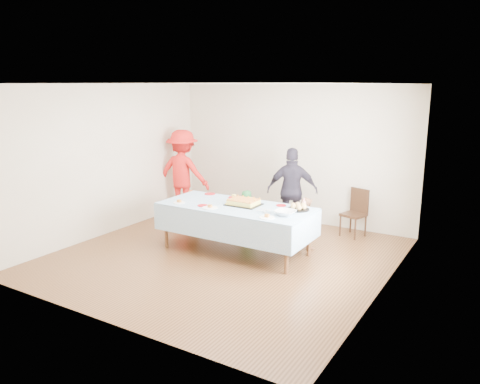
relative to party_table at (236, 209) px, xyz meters
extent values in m
plane|color=#462914|center=(-0.05, -0.29, -0.72)|extent=(5.00, 5.00, 0.00)
cube|color=beige|center=(-0.05, 2.21, 0.63)|extent=(5.00, 0.04, 2.70)
cube|color=beige|center=(-0.05, -2.79, 0.63)|extent=(5.00, 0.04, 2.70)
cube|color=beige|center=(-2.55, -0.29, 0.63)|extent=(0.04, 5.00, 2.70)
cube|color=beige|center=(2.45, -0.29, 0.63)|extent=(0.04, 5.00, 2.70)
cube|color=white|center=(-0.05, -0.29, 1.98)|extent=(5.00, 5.00, 0.04)
cube|color=#472B16|center=(2.42, -0.09, 0.78)|extent=(0.03, 1.75, 1.35)
cylinder|color=#54321C|center=(-1.12, -0.42, -0.36)|extent=(0.06, 0.06, 0.73)
cylinder|color=#54321C|center=(1.12, -0.42, -0.36)|extent=(0.06, 0.06, 0.73)
cylinder|color=#54321C|center=(-1.12, 0.42, -0.36)|extent=(0.06, 0.06, 0.73)
cylinder|color=#54321C|center=(1.12, 0.42, -0.36)|extent=(0.06, 0.06, 0.73)
cube|color=#54321C|center=(0.00, 0.00, 0.03)|extent=(2.40, 1.00, 0.04)
cube|color=white|center=(0.00, 0.00, 0.05)|extent=(2.50, 1.10, 0.01)
cube|color=black|center=(0.09, 0.10, 0.06)|extent=(0.53, 0.41, 0.02)
cube|color=#F6E65D|center=(0.09, 0.10, 0.10)|extent=(0.45, 0.34, 0.07)
cube|color=#AE5628|center=(0.09, 0.10, 0.14)|extent=(0.45, 0.34, 0.01)
cylinder|color=black|center=(0.98, 0.28, 0.06)|extent=(0.35, 0.35, 0.02)
sphere|color=tan|center=(1.07, 0.28, 0.12)|extent=(0.09, 0.09, 0.09)
sphere|color=tan|center=(1.02, 0.36, 0.12)|extent=(0.09, 0.09, 0.09)
sphere|color=tan|center=(0.93, 0.36, 0.12)|extent=(0.09, 0.09, 0.09)
sphere|color=tan|center=(0.88, 0.28, 0.12)|extent=(0.09, 0.09, 0.09)
sphere|color=tan|center=(0.93, 0.20, 0.12)|extent=(0.09, 0.09, 0.09)
sphere|color=tan|center=(1.02, 0.20, 0.12)|extent=(0.09, 0.09, 0.09)
sphere|color=tan|center=(0.98, 0.28, 0.12)|extent=(0.09, 0.09, 0.09)
imported|color=silver|center=(0.94, -0.11, 0.09)|extent=(0.32, 0.32, 0.08)
cone|color=white|center=(0.99, 0.46, 0.14)|extent=(0.10, 0.10, 0.17)
cylinder|color=red|center=(-0.82, 0.45, 0.06)|extent=(0.19, 0.19, 0.01)
cylinder|color=red|center=(-0.31, 0.45, 0.06)|extent=(0.19, 0.19, 0.01)
cylinder|color=red|center=(0.03, 0.41, 0.06)|extent=(0.17, 0.17, 0.01)
cylinder|color=red|center=(0.63, 0.37, 0.06)|extent=(0.16, 0.16, 0.01)
cylinder|color=red|center=(-0.45, -0.29, 0.06)|extent=(0.17, 0.17, 0.01)
cylinder|color=white|center=(-0.89, -0.34, 0.06)|extent=(0.20, 0.20, 0.01)
cylinder|color=white|center=(-0.27, -0.34, 0.06)|extent=(0.24, 0.24, 0.01)
cylinder|color=white|center=(0.77, -0.37, 0.06)|extent=(0.23, 0.23, 0.01)
cylinder|color=black|center=(1.20, 1.67, -0.53)|extent=(0.03, 0.03, 0.38)
cylinder|color=black|center=(1.50, 1.58, -0.53)|extent=(0.03, 0.03, 0.38)
cylinder|color=black|center=(1.29, 1.98, -0.53)|extent=(0.03, 0.03, 0.38)
cylinder|color=black|center=(1.60, 1.89, -0.53)|extent=(0.03, 0.03, 0.38)
cube|color=black|center=(1.40, 1.78, -0.33)|extent=(0.47, 0.47, 0.04)
cube|color=black|center=(1.45, 1.94, -0.09)|extent=(0.37, 0.14, 0.44)
imported|color=#BF4B17|center=(-1.36, 0.61, -0.34)|extent=(0.33, 0.27, 0.77)
imported|color=#246C32|center=(-0.39, 1.01, -0.33)|extent=(0.43, 0.33, 0.79)
imported|color=#B77B55|center=(0.89, 0.78, -0.29)|extent=(0.50, 0.45, 0.86)
imported|color=red|center=(-2.15, 1.38, 0.17)|extent=(1.24, 0.82, 1.79)
imported|color=#2D2838|center=(0.34, 1.43, 0.07)|extent=(1.00, 0.70, 1.58)
camera|label=1|loc=(3.84, -6.22, 1.96)|focal=35.00mm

